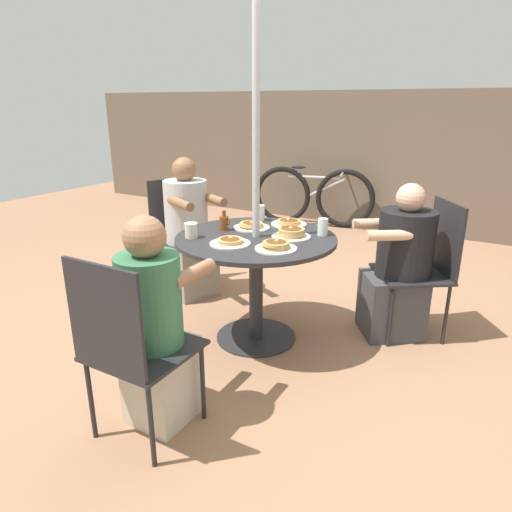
# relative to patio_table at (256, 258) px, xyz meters

# --- Properties ---
(ground_plane) EXTENTS (12.00, 12.00, 0.00)m
(ground_plane) POSITION_rel_patio_table_xyz_m (0.00, 0.00, -0.60)
(ground_plane) COLOR #9E7051
(back_fence) EXTENTS (10.00, 0.06, 1.73)m
(back_fence) POSITION_rel_patio_table_xyz_m (0.00, 3.40, 0.27)
(back_fence) COLOR brown
(back_fence) RESTS_ON ground
(patio_table) EXTENTS (1.06, 1.06, 0.75)m
(patio_table) POSITION_rel_patio_table_xyz_m (0.00, 0.00, 0.00)
(patio_table) COLOR #28282B
(patio_table) RESTS_ON ground
(umbrella_pole) EXTENTS (0.05, 0.05, 2.18)m
(umbrella_pole) POSITION_rel_patio_table_xyz_m (0.00, 0.00, 0.49)
(umbrella_pole) COLOR #ADADB2
(umbrella_pole) RESTS_ON ground
(patio_chair_north) EXTENTS (0.60, 0.60, 0.96)m
(patio_chair_north) POSITION_rel_patio_table_xyz_m (-1.07, 0.49, -0.06)
(patio_chair_north) COLOR #232326
(patio_chair_north) RESTS_ON ground
(diner_north) EXTENTS (0.61, 0.53, 1.17)m
(diner_north) POSITION_rel_patio_table_xyz_m (-0.90, 0.42, -0.07)
(diner_north) COLOR gray
(diner_north) RESTS_ON ground
(patio_chair_east) EXTENTS (0.46, 0.46, 0.96)m
(patio_chair_east) POSITION_rel_patio_table_xyz_m (0.01, -1.18, -0.06)
(patio_chair_east) COLOR #232326
(patio_chair_east) RESTS_ON ground
(diner_east) EXTENTS (0.32, 0.49, 1.10)m
(diner_east) POSITION_rel_patio_table_xyz_m (0.01, -1.00, -0.08)
(diner_east) COLOR beige
(diner_east) RESTS_ON ground
(patio_chair_south) EXTENTS (0.63, 0.63, 0.96)m
(patio_chair_south) POSITION_rel_patio_table_xyz_m (0.97, 0.68, -0.06)
(patio_chair_south) COLOR #232326
(patio_chair_south) RESTS_ON ground
(diner_south) EXTENTS (0.60, 0.57, 1.08)m
(diner_south) POSITION_rel_patio_table_xyz_m (0.81, 0.57, -0.11)
(diner_south) COLOR #3D3D42
(diner_south) RESTS_ON ground
(pancake_plate_a) EXTENTS (0.26, 0.26, 0.07)m
(pancake_plate_a) POSITION_rel_patio_table_xyz_m (0.21, 0.10, 0.18)
(pancake_plate_a) COLOR silver
(pancake_plate_a) RESTS_ON patio_table
(pancake_plate_b) EXTENTS (0.26, 0.26, 0.05)m
(pancake_plate_b) POSITION_rel_patio_table_xyz_m (-0.05, -0.23, 0.16)
(pancake_plate_b) COLOR silver
(pancake_plate_b) RESTS_ON patio_table
(pancake_plate_c) EXTENTS (0.26, 0.26, 0.05)m
(pancake_plate_c) POSITION_rel_patio_table_xyz_m (-0.13, 0.16, 0.17)
(pancake_plate_c) COLOR silver
(pancake_plate_c) RESTS_ON patio_table
(pancake_plate_d) EXTENTS (0.26, 0.26, 0.05)m
(pancake_plate_d) POSITION_rel_patio_table_xyz_m (0.05, 0.38, 0.16)
(pancake_plate_d) COLOR silver
(pancake_plate_d) RESTS_ON patio_table
(pancake_plate_e) EXTENTS (0.26, 0.26, 0.06)m
(pancake_plate_e) POSITION_rel_patio_table_xyz_m (0.24, -0.18, 0.17)
(pancake_plate_e) COLOR silver
(pancake_plate_e) RESTS_ON patio_table
(syrup_bottle) EXTENTS (0.08, 0.06, 0.14)m
(syrup_bottle) POSITION_rel_patio_table_xyz_m (-0.27, 0.03, 0.20)
(syrup_bottle) COLOR brown
(syrup_bottle) RESTS_ON patio_table
(coffee_cup) EXTENTS (0.09, 0.09, 0.10)m
(coffee_cup) POSITION_rel_patio_table_xyz_m (-0.35, -0.24, 0.20)
(coffee_cup) COLOR beige
(coffee_cup) RESTS_ON patio_table
(drinking_glass_a) EXTENTS (0.07, 0.07, 0.11)m
(drinking_glass_a) POSITION_rel_patio_table_xyz_m (0.36, 0.25, 0.21)
(drinking_glass_a) COLOR silver
(drinking_glass_a) RESTS_ON patio_table
(drinking_glass_b) EXTENTS (0.08, 0.08, 0.12)m
(drinking_glass_b) POSITION_rel_patio_table_xyz_m (-0.20, 0.38, 0.21)
(drinking_glass_b) COLOR silver
(drinking_glass_b) RESTS_ON patio_table
(bicycle) EXTENTS (1.59, 0.52, 0.79)m
(bicycle) POSITION_rel_patio_table_xyz_m (-0.93, 3.08, -0.20)
(bicycle) COLOR black
(bicycle) RESTS_ON ground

